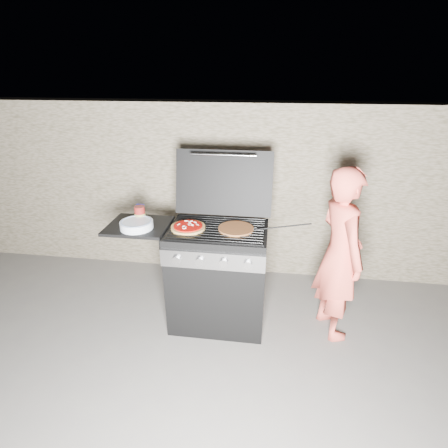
# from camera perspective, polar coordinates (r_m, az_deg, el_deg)

# --- Properties ---
(ground) EXTENTS (50.00, 50.00, 0.00)m
(ground) POSITION_cam_1_polar(r_m,az_deg,el_deg) (3.30, -0.89, -15.20)
(ground) COLOR #57534F
(stone_wall) EXTENTS (8.00, 0.35, 1.80)m
(stone_wall) POSITION_cam_1_polar(r_m,az_deg,el_deg) (3.79, 1.45, 5.73)
(stone_wall) COLOR gray
(stone_wall) RESTS_ON ground
(gas_grill) EXTENTS (1.34, 0.79, 0.91)m
(gas_grill) POSITION_cam_1_polar(r_m,az_deg,el_deg) (3.08, -5.59, -8.13)
(gas_grill) COLOR black
(gas_grill) RESTS_ON ground
(pizza_topped) EXTENTS (0.31, 0.31, 0.03)m
(pizza_topped) POSITION_cam_1_polar(r_m,az_deg,el_deg) (2.82, -5.89, -0.45)
(pizza_topped) COLOR tan
(pizza_topped) RESTS_ON gas_grill
(pizza_plain) EXTENTS (0.29, 0.29, 0.02)m
(pizza_plain) POSITION_cam_1_polar(r_m,az_deg,el_deg) (2.79, 1.96, -0.74)
(pizza_plain) COLOR #B56F3B
(pizza_plain) RESTS_ON gas_grill
(sauce_jar) EXTENTS (0.10, 0.10, 0.14)m
(sauce_jar) POSITION_cam_1_polar(r_m,az_deg,el_deg) (3.02, -13.56, 1.59)
(sauce_jar) COLOR maroon
(sauce_jar) RESTS_ON gas_grill
(blue_carton) EXTENTS (0.07, 0.04, 0.13)m
(blue_carton) POSITION_cam_1_polar(r_m,az_deg,el_deg) (3.07, -13.46, 1.94)
(blue_carton) COLOR #232BB3
(blue_carton) RESTS_ON gas_grill
(plate_stack) EXTENTS (0.29, 0.29, 0.06)m
(plate_stack) POSITION_cam_1_polar(r_m,az_deg,el_deg) (2.91, -14.08, -0.12)
(plate_stack) COLOR silver
(plate_stack) RESTS_ON gas_grill
(person) EXTENTS (0.50, 0.61, 1.45)m
(person) POSITION_cam_1_polar(r_m,az_deg,el_deg) (2.95, 18.34, -4.82)
(person) COLOR #EA5645
(person) RESTS_ON ground
(tongs) EXTENTS (0.43, 0.02, 0.09)m
(tongs) POSITION_cam_1_polar(r_m,az_deg,el_deg) (2.77, 9.71, -0.47)
(tongs) COLOR black
(tongs) RESTS_ON gas_grill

